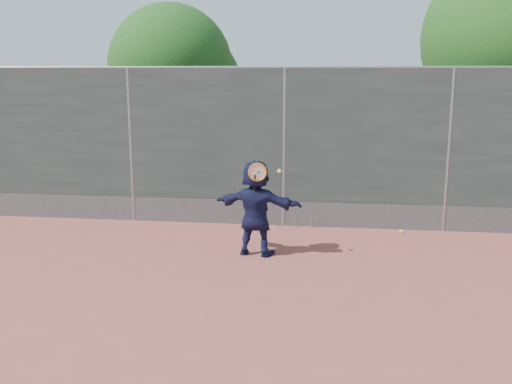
# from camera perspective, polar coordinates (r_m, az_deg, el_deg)

# --- Properties ---
(ground) EXTENTS (80.00, 80.00, 0.00)m
(ground) POSITION_cam_1_polar(r_m,az_deg,el_deg) (7.78, 0.58, -10.18)
(ground) COLOR #9E4C42
(ground) RESTS_ON ground
(player) EXTENTS (1.51, 0.74, 1.56)m
(player) POSITION_cam_1_polar(r_m,az_deg,el_deg) (9.17, 0.00, -1.59)
(player) COLOR #16193D
(player) RESTS_ON ground
(ball_ground) EXTENTS (0.07, 0.07, 0.07)m
(ball_ground) POSITION_cam_1_polar(r_m,az_deg,el_deg) (10.87, 14.31, -3.85)
(ball_ground) COLOR yellow
(ball_ground) RESTS_ON ground
(fence) EXTENTS (20.00, 0.06, 3.03)m
(fence) POSITION_cam_1_polar(r_m,az_deg,el_deg) (10.77, 2.83, 4.79)
(fence) COLOR #38423D
(fence) RESTS_ON ground
(swing_action) EXTENTS (0.51, 0.14, 0.51)m
(swing_action) POSITION_cam_1_polar(r_m,az_deg,el_deg) (8.85, 0.35, 1.90)
(swing_action) COLOR orange
(swing_action) RESTS_ON ground
(tree_left) EXTENTS (3.15, 3.00, 4.53)m
(tree_left) POSITION_cam_1_polar(r_m,az_deg,el_deg) (14.19, -7.86, 11.95)
(tree_left) COLOR #382314
(tree_left) RESTS_ON ground
(weed_clump) EXTENTS (0.68, 0.07, 0.30)m
(weed_clump) POSITION_cam_1_polar(r_m,az_deg,el_deg) (10.92, 4.24, -2.88)
(weed_clump) COLOR #387226
(weed_clump) RESTS_ON ground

